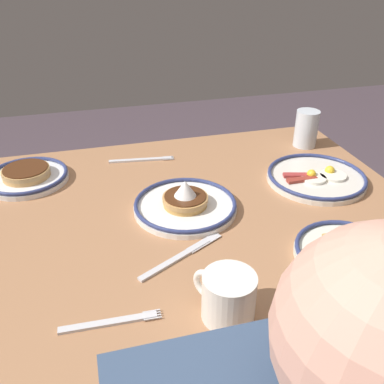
{
  "coord_description": "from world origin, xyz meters",
  "views": [
    {
      "loc": [
        0.2,
        0.86,
        1.31
      ],
      "look_at": [
        -0.04,
        -0.04,
        0.77
      ],
      "focal_mm": 39.75,
      "sensor_mm": 36.0,
      "label": 1
    }
  ],
  "objects_px": {
    "coffee_mug": "(228,296)",
    "butter_knife": "(182,255)",
    "plate_center_pancakes": "(316,177)",
    "drinking_glass": "(306,130)",
    "plate_far_side": "(347,252)",
    "plate_far_companion": "(27,176)",
    "fork_far": "(111,322)",
    "plate_near_main": "(185,204)",
    "fork_near": "(142,160)"
  },
  "relations": [
    {
      "from": "coffee_mug",
      "to": "butter_knife",
      "type": "relative_size",
      "value": 0.56
    },
    {
      "from": "plate_center_pancakes",
      "to": "coffee_mug",
      "type": "height_order",
      "value": "coffee_mug"
    },
    {
      "from": "butter_knife",
      "to": "drinking_glass",
      "type": "bearing_deg",
      "value": -139.03
    },
    {
      "from": "plate_center_pancakes",
      "to": "drinking_glass",
      "type": "height_order",
      "value": "drinking_glass"
    },
    {
      "from": "drinking_glass",
      "to": "plate_far_side",
      "type": "bearing_deg",
      "value": 70.7
    },
    {
      "from": "butter_knife",
      "to": "plate_far_companion",
      "type": "bearing_deg",
      "value": -52.23
    },
    {
      "from": "plate_far_companion",
      "to": "fork_far",
      "type": "xyz_separation_m",
      "value": [
        -0.17,
        0.58,
        -0.01
      ]
    },
    {
      "from": "plate_far_side",
      "to": "fork_far",
      "type": "distance_m",
      "value": 0.5
    },
    {
      "from": "plate_near_main",
      "to": "coffee_mug",
      "type": "relative_size",
      "value": 2.23
    },
    {
      "from": "plate_far_companion",
      "to": "plate_far_side",
      "type": "distance_m",
      "value": 0.86
    },
    {
      "from": "plate_near_main",
      "to": "plate_far_side",
      "type": "distance_m",
      "value": 0.39
    },
    {
      "from": "plate_center_pancakes",
      "to": "fork_near",
      "type": "distance_m",
      "value": 0.52
    },
    {
      "from": "plate_near_main",
      "to": "fork_near",
      "type": "distance_m",
      "value": 0.31
    },
    {
      "from": "plate_far_companion",
      "to": "plate_far_side",
      "type": "xyz_separation_m",
      "value": [
        -0.67,
        0.53,
        -0.0
      ]
    },
    {
      "from": "fork_far",
      "to": "plate_near_main",
      "type": "bearing_deg",
      "value": -123.64
    },
    {
      "from": "fork_near",
      "to": "plate_near_main",
      "type": "bearing_deg",
      "value": 101.23
    },
    {
      "from": "coffee_mug",
      "to": "drinking_glass",
      "type": "bearing_deg",
      "value": -127.49
    },
    {
      "from": "plate_far_side",
      "to": "fork_near",
      "type": "bearing_deg",
      "value": -59.3
    },
    {
      "from": "drinking_glass",
      "to": "fork_near",
      "type": "bearing_deg",
      "value": -2.51
    },
    {
      "from": "coffee_mug",
      "to": "drinking_glass",
      "type": "xyz_separation_m",
      "value": [
        -0.49,
        -0.64,
        0.01
      ]
    },
    {
      "from": "plate_far_side",
      "to": "butter_knife",
      "type": "relative_size",
      "value": 1.08
    },
    {
      "from": "drinking_glass",
      "to": "butter_knife",
      "type": "height_order",
      "value": "drinking_glass"
    },
    {
      "from": "plate_near_main",
      "to": "drinking_glass",
      "type": "distance_m",
      "value": 0.55
    },
    {
      "from": "fork_far",
      "to": "plate_far_companion",
      "type": "bearing_deg",
      "value": -73.36
    },
    {
      "from": "fork_near",
      "to": "fork_far",
      "type": "height_order",
      "value": "same"
    },
    {
      "from": "plate_far_companion",
      "to": "fork_near",
      "type": "xyz_separation_m",
      "value": [
        -0.33,
        -0.04,
        -0.01
      ]
    },
    {
      "from": "plate_center_pancakes",
      "to": "fork_far",
      "type": "distance_m",
      "value": 0.71
    },
    {
      "from": "plate_near_main",
      "to": "coffee_mug",
      "type": "height_order",
      "value": "coffee_mug"
    },
    {
      "from": "coffee_mug",
      "to": "drinking_glass",
      "type": "height_order",
      "value": "drinking_glass"
    },
    {
      "from": "plate_far_companion",
      "to": "fork_near",
      "type": "distance_m",
      "value": 0.33
    },
    {
      "from": "plate_near_main",
      "to": "butter_knife",
      "type": "distance_m",
      "value": 0.19
    },
    {
      "from": "plate_near_main",
      "to": "fork_far",
      "type": "xyz_separation_m",
      "value": [
        0.22,
        0.32,
        -0.01
      ]
    },
    {
      "from": "plate_far_side",
      "to": "fork_near",
      "type": "xyz_separation_m",
      "value": [
        0.34,
        -0.58,
        -0.01
      ]
    },
    {
      "from": "plate_center_pancakes",
      "to": "coffee_mug",
      "type": "bearing_deg",
      "value": 45.15
    },
    {
      "from": "plate_near_main",
      "to": "plate_far_side",
      "type": "relative_size",
      "value": 1.15
    },
    {
      "from": "plate_center_pancakes",
      "to": "fork_near",
      "type": "xyz_separation_m",
      "value": [
        0.45,
        -0.25,
        -0.01
      ]
    },
    {
      "from": "fork_far",
      "to": "butter_knife",
      "type": "distance_m",
      "value": 0.22
    },
    {
      "from": "plate_far_companion",
      "to": "coffee_mug",
      "type": "bearing_deg",
      "value": 121.4
    },
    {
      "from": "coffee_mug",
      "to": "fork_far",
      "type": "height_order",
      "value": "coffee_mug"
    },
    {
      "from": "plate_center_pancakes",
      "to": "plate_far_side",
      "type": "relative_size",
      "value": 1.22
    },
    {
      "from": "coffee_mug",
      "to": "plate_far_side",
      "type": "bearing_deg",
      "value": -163.89
    },
    {
      "from": "coffee_mug",
      "to": "drinking_glass",
      "type": "relative_size",
      "value": 0.98
    },
    {
      "from": "plate_center_pancakes",
      "to": "plate_near_main",
      "type": "bearing_deg",
      "value": 7.13
    },
    {
      "from": "plate_far_companion",
      "to": "plate_far_side",
      "type": "relative_size",
      "value": 1.01
    },
    {
      "from": "plate_center_pancakes",
      "to": "coffee_mug",
      "type": "xyz_separation_m",
      "value": [
        0.4,
        0.41,
        0.03
      ]
    },
    {
      "from": "plate_near_main",
      "to": "plate_far_companion",
      "type": "height_order",
      "value": "plate_near_main"
    },
    {
      "from": "plate_far_companion",
      "to": "plate_center_pancakes",
      "type": "bearing_deg",
      "value": 164.94
    },
    {
      "from": "plate_near_main",
      "to": "plate_far_side",
      "type": "xyz_separation_m",
      "value": [
        -0.28,
        0.27,
        -0.0
      ]
    },
    {
      "from": "plate_far_side",
      "to": "plate_far_companion",
      "type": "bearing_deg",
      "value": -38.3
    },
    {
      "from": "plate_far_side",
      "to": "coffee_mug",
      "type": "relative_size",
      "value": 1.93
    }
  ]
}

